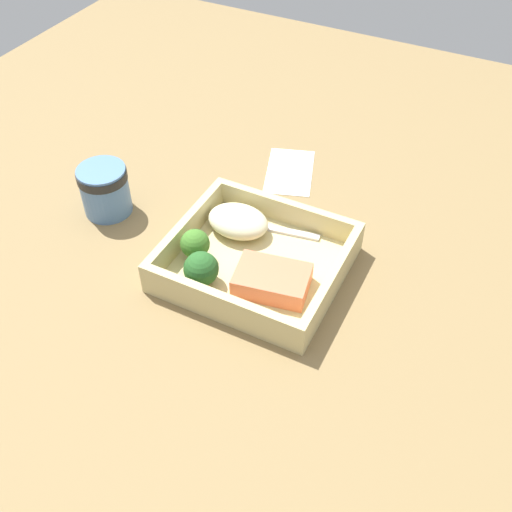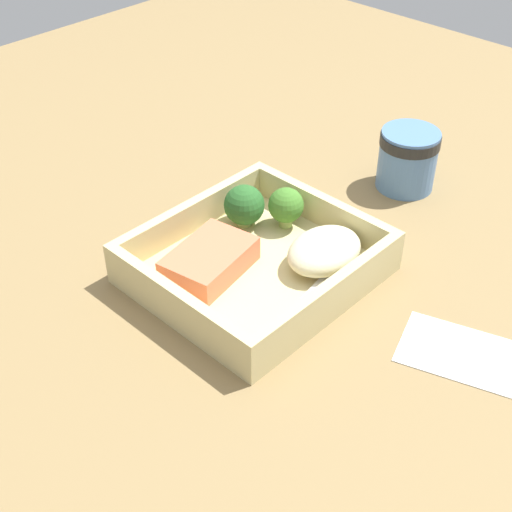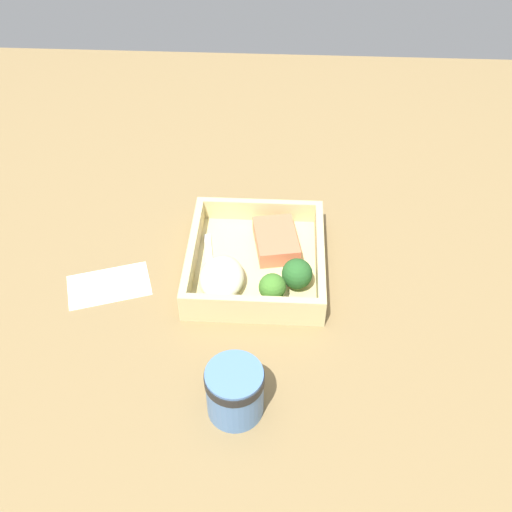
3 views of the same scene
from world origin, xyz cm
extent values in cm
cube|color=olive|center=(0.00, 0.00, -1.00)|extent=(160.00, 160.00, 2.00)
cube|color=#C8B97F|center=(0.00, 0.00, 0.60)|extent=(24.04, 21.81, 1.20)
cube|color=#C8B97F|center=(0.00, -10.31, 3.10)|extent=(24.04, 1.20, 3.81)
cube|color=#C8B97F|center=(0.00, 10.31, 3.10)|extent=(24.04, 1.20, 3.81)
cube|color=#C8B97F|center=(-11.42, 0.00, 3.10)|extent=(1.20, 19.41, 3.81)
cube|color=#C8B97F|center=(11.42, 0.00, 3.10)|extent=(1.20, 19.41, 3.81)
cube|color=#DF6D4A|center=(-4.00, 3.12, 2.64)|extent=(10.92, 8.35, 2.89)
ellipsoid|color=beige|center=(5.51, -5.04, 3.04)|extent=(9.31, 6.97, 3.67)
cylinder|color=#7DA65A|center=(4.92, 6.61, 1.90)|extent=(1.82, 1.82, 1.39)
sphere|color=#265A24|center=(4.92, 6.61, 3.91)|extent=(4.80, 4.80, 4.80)
cylinder|color=#8BAB59|center=(8.08, 2.90, 2.07)|extent=(1.59, 1.59, 1.73)
sphere|color=#3F7627|center=(8.08, 2.90, 4.08)|extent=(4.18, 4.18, 4.18)
cube|color=silver|center=(-0.19, -7.67, 1.42)|extent=(12.41, 3.21, 0.44)
cube|color=silver|center=(7.59, -6.31, 1.42)|extent=(3.73, 2.75, 0.44)
cylinder|color=#4F77AC|center=(26.74, -1.28, 3.96)|extent=(7.41, 7.41, 7.91)
cylinder|color=black|center=(26.74, -1.28, 6.80)|extent=(7.64, 7.64, 1.42)
cube|color=white|center=(5.32, -23.31, 0.12)|extent=(11.42, 14.64, 0.24)
camera|label=1|loc=(-26.82, 53.20, 61.50)|focal=42.00mm
camera|label=2|loc=(-44.08, -42.14, 50.32)|focal=50.00mm
camera|label=3|loc=(70.23, 3.78, 69.33)|focal=42.00mm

